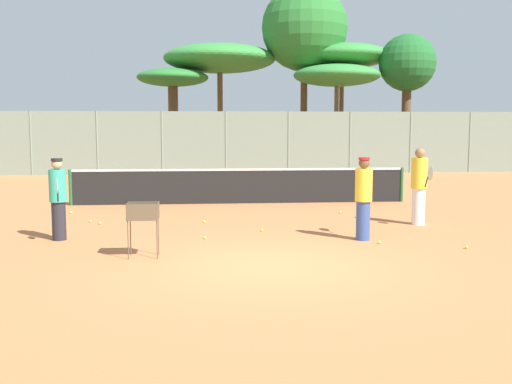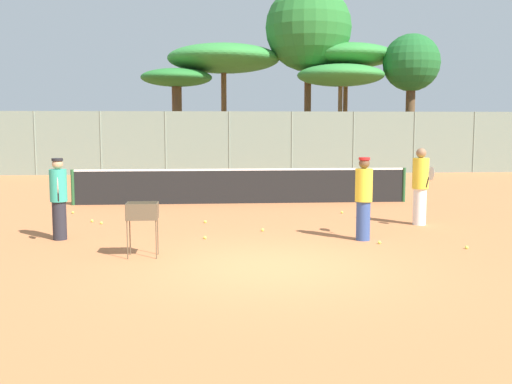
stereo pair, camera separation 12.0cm
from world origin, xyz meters
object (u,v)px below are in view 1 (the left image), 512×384
object	(u,v)px
player_red_cap	(364,197)
player_yellow_shirt	(58,198)
tennis_net	(240,185)
player_white_outfit	(419,185)
ball_cart	(143,216)

from	to	relation	value
player_red_cap	player_yellow_shirt	distance (m)	6.34
tennis_net	player_red_cap	world-z (taller)	player_red_cap
tennis_net	player_red_cap	size ratio (longest dim) A/B	5.93
tennis_net	player_white_outfit	size ratio (longest dim) A/B	5.55
player_white_outfit	ball_cart	distance (m)	6.96
player_white_outfit	player_red_cap	size ratio (longest dim) A/B	1.07
tennis_net	player_yellow_shirt	distance (m)	6.92
player_red_cap	ball_cart	size ratio (longest dim) A/B	1.74
tennis_net	player_white_outfit	xyz separation A→B (m)	(4.05, -4.28, 0.39)
tennis_net	player_white_outfit	world-z (taller)	player_white_outfit
player_white_outfit	ball_cart	size ratio (longest dim) A/B	1.86
tennis_net	ball_cart	xyz separation A→B (m)	(-2.20, -7.34, 0.20)
player_red_cap	player_yellow_shirt	bearing A→B (deg)	110.79
player_red_cap	ball_cart	xyz separation A→B (m)	(-4.40, -1.25, -0.14)
tennis_net	player_yellow_shirt	xyz separation A→B (m)	(-4.12, -5.55, 0.33)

